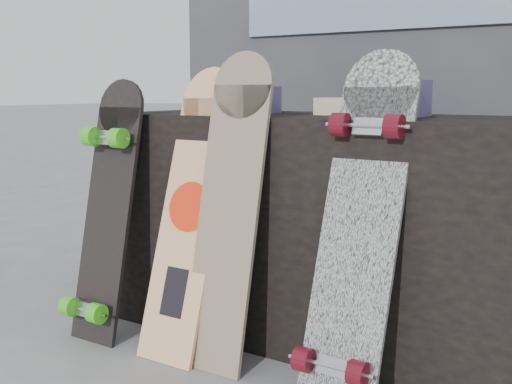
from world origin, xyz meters
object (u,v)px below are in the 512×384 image
Objects in this scene: longboard_celtic at (230,200)px; skateboard_dark at (106,207)px; longboard_geisha at (192,203)px; vendor_table at (322,227)px; longboard_cascadia at (359,220)px.

longboard_celtic reaches higher than skateboard_dark.
longboard_geisha is at bearing 174.88° from longboard_celtic.
longboard_cascadia is at bearing -49.87° from vendor_table.
longboard_celtic is 0.51m from skateboard_dark.
longboard_geisha is 0.96× the size of longboard_celtic.
longboard_celtic is at bearing -110.62° from vendor_table.
vendor_table is 1.58× the size of longboard_cascadia.
vendor_table is at bearing 130.13° from longboard_cascadia.
longboard_geisha is 0.17m from longboard_celtic.
longboard_cascadia is 0.95m from skateboard_dark.
longboard_geisha is 1.04× the size of skateboard_dark.
vendor_table is 1.58× the size of longboard_celtic.
longboard_cascadia reaches higher than longboard_geisha.
skateboard_dark is (-0.50, -0.06, -0.06)m from longboard_celtic.
longboard_cascadia is (0.30, -0.36, 0.12)m from vendor_table.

